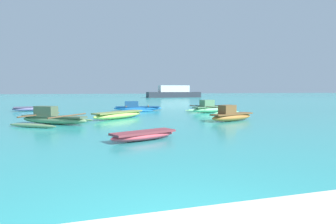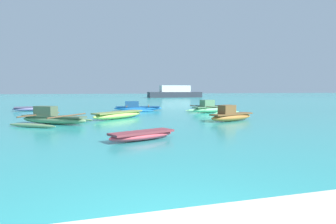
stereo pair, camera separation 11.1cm
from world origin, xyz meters
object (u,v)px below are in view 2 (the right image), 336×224
at_px(moored_boat_0, 211,108).
at_px(moored_boat_6, 118,115).
at_px(moored_boat_7, 231,115).
at_px(moored_boat_4, 52,118).
at_px(moored_boat_5, 137,108).
at_px(distant_ferry, 175,93).
at_px(moored_boat_2, 205,106).
at_px(moored_boat_1, 142,135).
at_px(moored_boat_3, 32,108).

xyz_separation_m(moored_boat_0, moored_boat_6, (-7.62, -2.81, -0.08)).
height_order(moored_boat_6, moored_boat_7, moored_boat_7).
bearing_deg(moored_boat_4, moored_boat_5, 90.11).
distance_m(moored_boat_4, moored_boat_5, 10.51).
bearing_deg(distant_ferry, moored_boat_5, -112.52).
bearing_deg(moored_boat_5, moored_boat_2, 25.18).
bearing_deg(moored_boat_0, moored_boat_6, -177.67).
relative_size(moored_boat_1, moored_boat_6, 0.74).
distance_m(moored_boat_2, distant_ferry, 38.13).
height_order(moored_boat_5, distant_ferry, distant_ferry).
bearing_deg(moored_boat_5, moored_boat_7, -57.17).
bearing_deg(moored_boat_1, moored_boat_7, 15.81).
bearing_deg(moored_boat_1, distant_ferry, 48.47).
height_order(moored_boat_3, moored_boat_7, moored_boat_7).
bearing_deg(distant_ferry, moored_boat_2, -103.61).
distance_m(moored_boat_3, moored_boat_5, 8.88).
distance_m(moored_boat_1, moored_boat_5, 15.02).
distance_m(moored_boat_5, moored_boat_7, 10.54).
xyz_separation_m(moored_boat_1, moored_boat_6, (0.20, 8.23, 0.06)).
height_order(moored_boat_3, moored_boat_6, moored_boat_6).
distance_m(moored_boat_3, moored_boat_6, 10.70).
xyz_separation_m(moored_boat_2, moored_boat_7, (-3.44, -11.43, 0.11)).
height_order(moored_boat_5, moored_boat_6, moored_boat_5).
height_order(moored_boat_1, distant_ferry, distant_ferry).
relative_size(moored_boat_2, moored_boat_3, 1.16).
bearing_deg(moored_boat_6, moored_boat_5, 30.64).
distance_m(moored_boat_6, distant_ferry, 48.75).
xyz_separation_m(moored_boat_5, moored_boat_7, (3.58, -9.91, 0.07)).
bearing_deg(moored_boat_6, moored_boat_2, 1.57).
height_order(moored_boat_3, distant_ferry, distant_ferry).
bearing_deg(moored_boat_7, moored_boat_4, 152.15).
distance_m(moored_boat_3, moored_boat_7, 17.17).
height_order(moored_boat_6, distant_ferry, distant_ferry).
relative_size(moored_boat_4, moored_boat_7, 1.32).
bearing_deg(moored_boat_4, moored_boat_6, 63.70).
bearing_deg(moored_boat_3, moored_boat_1, -84.59).
bearing_deg(moored_boat_6, moored_boat_1, -130.34).
distance_m(moored_boat_4, moored_boat_7, 9.85).
relative_size(moored_boat_3, moored_boat_6, 0.82).
xyz_separation_m(moored_boat_1, moored_boat_5, (2.65, 14.79, 0.08)).
bearing_deg(moored_boat_3, moored_boat_7, -58.71).
bearing_deg(moored_boat_6, moored_boat_3, 86.28).
bearing_deg(moored_boat_7, moored_boat_3, 115.54).
xyz_separation_m(moored_boat_0, moored_boat_4, (-11.34, -4.76, -0.02)).
bearing_deg(moored_boat_7, moored_boat_1, -161.62).
relative_size(moored_boat_3, moored_boat_4, 0.71).
bearing_deg(moored_boat_3, moored_boat_0, -37.23).
height_order(moored_boat_1, moored_boat_5, moored_boat_5).
bearing_deg(moored_boat_5, moored_boat_6, -97.47).
relative_size(moored_boat_5, distant_ferry, 0.34).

